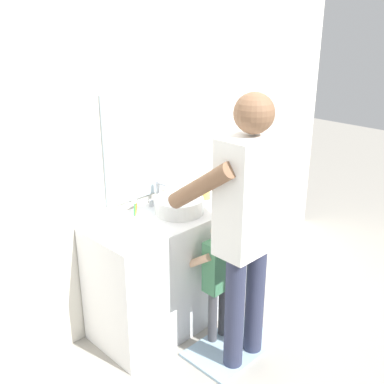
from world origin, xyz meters
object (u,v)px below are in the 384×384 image
(toothbrush_cup, at_px, (137,222))
(child_toddler, at_px, (218,272))
(soap_bottle, at_px, (206,190))
(adult_parent, at_px, (247,212))

(toothbrush_cup, bearing_deg, child_toddler, -44.11)
(soap_bottle, bearing_deg, adult_parent, -117.29)
(toothbrush_cup, distance_m, child_toddler, 0.65)
(child_toddler, xyz_separation_m, adult_parent, (-0.02, -0.25, 0.53))
(soap_bottle, height_order, child_toddler, soap_bottle)
(toothbrush_cup, distance_m, adult_parent, 0.73)
(toothbrush_cup, relative_size, soap_bottle, 1.25)
(child_toddler, bearing_deg, adult_parent, -94.96)
(child_toddler, relative_size, adult_parent, 0.51)
(soap_bottle, bearing_deg, toothbrush_cup, -175.58)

